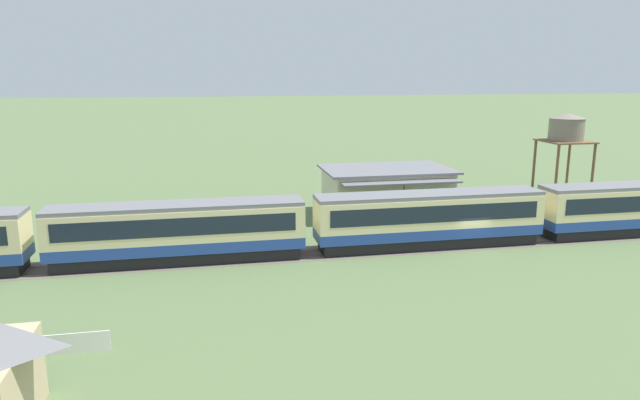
# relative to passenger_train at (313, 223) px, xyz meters

# --- Properties ---
(ground_plane) EXTENTS (600.00, 600.00, 0.00)m
(ground_plane) POSITION_rel_passenger_train_xyz_m (12.25, -1.06, -2.38)
(ground_plane) COLOR #566B42
(passenger_train) EXTENTS (74.71, 3.09, 4.29)m
(passenger_train) POSITION_rel_passenger_train_xyz_m (0.00, 0.00, 0.00)
(passenger_train) COLOR #234293
(passenger_train) RESTS_ON ground_plane
(railway_track) EXTENTS (114.63, 3.60, 0.04)m
(railway_track) POSITION_rel_passenger_train_xyz_m (0.07, -0.00, -2.37)
(railway_track) COLOR #665B51
(railway_track) RESTS_ON ground_plane
(station_building) EXTENTS (12.08, 8.97, 4.44)m
(station_building) POSITION_rel_passenger_train_xyz_m (9.19, 10.79, -0.13)
(station_building) COLOR beige
(station_building) RESTS_ON ground_plane
(water_tower) EXTENTS (4.58, 4.58, 9.24)m
(water_tower) POSITION_rel_passenger_train_xyz_m (28.80, 12.24, 5.13)
(water_tower) COLOR brown
(water_tower) RESTS_ON ground_plane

